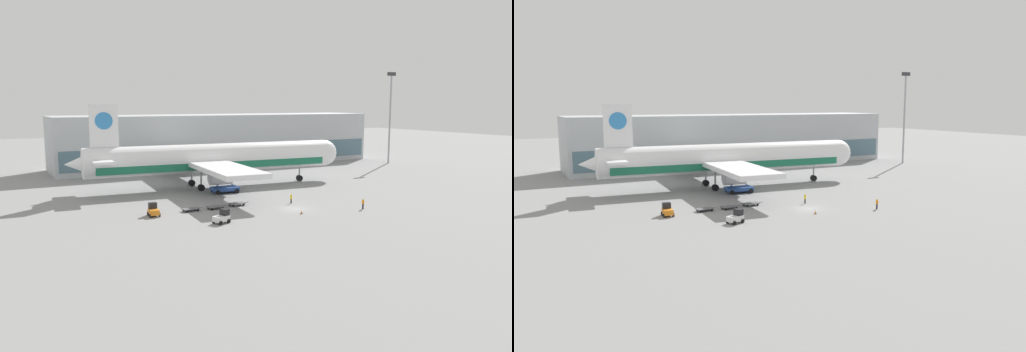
{
  "view_description": "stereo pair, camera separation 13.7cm",
  "coord_description": "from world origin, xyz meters",
  "views": [
    {
      "loc": [
        -44.02,
        -67.47,
        17.25
      ],
      "look_at": [
        -0.75,
        11.64,
        4.0
      ],
      "focal_mm": 35.0,
      "sensor_mm": 36.0,
      "label": 1
    },
    {
      "loc": [
        -43.89,
        -67.53,
        17.25
      ],
      "look_at": [
        -0.75,
        11.64,
        4.0
      ],
      "focal_mm": 35.0,
      "sensor_mm": 36.0,
      "label": 2
    }
  ],
  "objects": [
    {
      "name": "baggage_dolly_lead",
      "position": [
        -15.57,
        6.35,
        0.39
      ],
      "size": [
        3.74,
        1.65,
        0.48
      ],
      "rotation": [
        0.0,
        0.0,
        0.05
      ],
      "color": "#56565B",
      "rests_on": "ground_plane"
    },
    {
      "name": "ground_plane",
      "position": [
        0.0,
        0.0,
        0.0
      ],
      "size": [
        400.0,
        400.0,
        0.0
      ],
      "primitive_type": "plane",
      "color": "gray"
    },
    {
      "name": "baggage_dolly_second",
      "position": [
        -11.36,
        6.03,
        0.39
      ],
      "size": [
        3.74,
        1.65,
        0.48
      ],
      "rotation": [
        0.0,
        0.0,
        0.05
      ],
      "color": "#56565B",
      "rests_on": "ground_plane"
    },
    {
      "name": "terminal_building",
      "position": [
        14.54,
        61.1,
        6.99
      ],
      "size": [
        90.0,
        18.2,
        14.0
      ],
      "color": "#B2B7BC",
      "rests_on": "ground_plane"
    },
    {
      "name": "ground_crew_far",
      "position": [
        1.94,
        3.9,
        1.0
      ],
      "size": [
        0.5,
        0.38,
        1.7
      ],
      "rotation": [
        0.0,
        0.0,
        3.69
      ],
      "color": "black",
      "rests_on": "ground_plane"
    },
    {
      "name": "airplane_main",
      "position": [
        -3.28,
        25.94,
        5.84
      ],
      "size": [
        58.08,
        48.49,
        17.0
      ],
      "rotation": [
        0.0,
        0.0,
        -0.08
      ],
      "color": "white",
      "rests_on": "ground_plane"
    },
    {
      "name": "scissor_lift_loader",
      "position": [
        -3.68,
        18.89,
        1.81
      ],
      "size": [
        5.42,
        3.73,
        4.6
      ],
      "rotation": [
        0.0,
        0.0,
        -0.08
      ],
      "color": "#284C99",
      "rests_on": "ground_plane"
    },
    {
      "name": "baggage_tug_mid",
      "position": [
        -21.85,
        6.01,
        0.88
      ],
      "size": [
        1.82,
        2.56,
        2.0
      ],
      "rotation": [
        0.0,
        0.0,
        1.49
      ],
      "color": "orange",
      "rests_on": "ground_plane"
    },
    {
      "name": "baggage_tug_foreground",
      "position": [
        -14.49,
        -3.29,
        0.88
      ],
      "size": [
        2.75,
        2.24,
        2.0
      ],
      "rotation": [
        0.0,
        0.0,
        0.31
      ],
      "color": "silver",
      "rests_on": "ground_plane"
    },
    {
      "name": "baggage_dolly_third",
      "position": [
        -7.17,
        6.66,
        0.39
      ],
      "size": [
        3.74,
        1.65,
        0.48
      ],
      "rotation": [
        0.0,
        0.0,
        0.05
      ],
      "color": "#56565B",
      "rests_on": "ground_plane"
    },
    {
      "name": "traffic_cone_near",
      "position": [
        -1.01,
        -3.76,
        0.3
      ],
      "size": [
        0.4,
        0.4,
        0.61
      ],
      "color": "black",
      "rests_on": "ground_plane"
    },
    {
      "name": "ground_crew_near",
      "position": [
        9.85,
        -5.57,
        1.02
      ],
      "size": [
        0.26,
        0.57,
        1.74
      ],
      "rotation": [
        0.0,
        0.0,
        1.46
      ],
      "color": "black",
      "rests_on": "ground_plane"
    },
    {
      "name": "light_mast",
      "position": [
        58.4,
        39.9,
        14.79
      ],
      "size": [
        2.8,
        0.5,
        25.82
      ],
      "color": "#9EA0A5",
      "rests_on": "ground_plane"
    }
  ]
}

